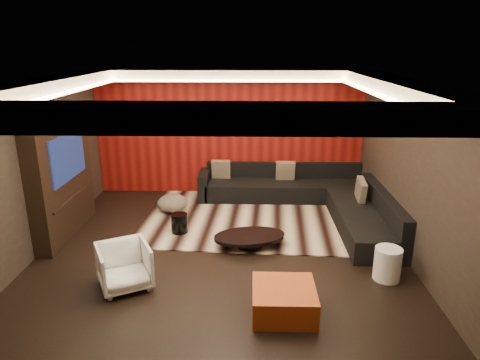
{
  "coord_description": "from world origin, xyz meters",
  "views": [
    {
      "loc": [
        0.48,
        -6.5,
        3.32
      ],
      "look_at": [
        0.3,
        0.6,
        1.05
      ],
      "focal_mm": 32.0,
      "sensor_mm": 36.0,
      "label": 1
    }
  ],
  "objects_px": {
    "drum_stool": "(179,223)",
    "orange_ottoman": "(284,300)",
    "sectional_sofa": "(311,198)",
    "white_side_table": "(387,264)",
    "coffee_table": "(249,240)",
    "armchair": "(124,266)"
  },
  "relations": [
    {
      "from": "drum_stool",
      "to": "orange_ottoman",
      "type": "bearing_deg",
      "value": -54.03
    },
    {
      "from": "sectional_sofa",
      "to": "orange_ottoman",
      "type": "bearing_deg",
      "value": -102.7
    },
    {
      "from": "white_side_table",
      "to": "orange_ottoman",
      "type": "relative_size",
      "value": 0.61
    },
    {
      "from": "coffee_table",
      "to": "armchair",
      "type": "xyz_separation_m",
      "value": [
        -1.76,
        -1.29,
        0.2
      ]
    },
    {
      "from": "coffee_table",
      "to": "orange_ottoman",
      "type": "height_order",
      "value": "orange_ottoman"
    },
    {
      "from": "drum_stool",
      "to": "white_side_table",
      "type": "distance_m",
      "value": 3.64
    },
    {
      "from": "coffee_table",
      "to": "sectional_sofa",
      "type": "distance_m",
      "value": 2.16
    },
    {
      "from": "coffee_table",
      "to": "armchair",
      "type": "bearing_deg",
      "value": -143.73
    },
    {
      "from": "orange_ottoman",
      "to": "armchair",
      "type": "xyz_separation_m",
      "value": [
        -2.21,
        0.56,
        0.14
      ]
    },
    {
      "from": "coffee_table",
      "to": "armchair",
      "type": "distance_m",
      "value": 2.2
    },
    {
      "from": "sectional_sofa",
      "to": "coffee_table",
      "type": "bearing_deg",
      "value": -125.88
    },
    {
      "from": "coffee_table",
      "to": "sectional_sofa",
      "type": "bearing_deg",
      "value": 54.12
    },
    {
      "from": "drum_stool",
      "to": "armchair",
      "type": "xyz_separation_m",
      "value": [
        -0.48,
        -1.83,
        0.13
      ]
    },
    {
      "from": "armchair",
      "to": "sectional_sofa",
      "type": "height_order",
      "value": "sectional_sofa"
    },
    {
      "from": "orange_ottoman",
      "to": "armchair",
      "type": "relative_size",
      "value": 1.13
    },
    {
      "from": "orange_ottoman",
      "to": "sectional_sofa",
      "type": "relative_size",
      "value": 0.22
    },
    {
      "from": "drum_stool",
      "to": "white_side_table",
      "type": "height_order",
      "value": "white_side_table"
    },
    {
      "from": "sectional_sofa",
      "to": "drum_stool",
      "type": "bearing_deg",
      "value": -154.56
    },
    {
      "from": "armchair",
      "to": "white_side_table",
      "type": "bearing_deg",
      "value": -22.59
    },
    {
      "from": "drum_stool",
      "to": "white_side_table",
      "type": "relative_size",
      "value": 0.72
    },
    {
      "from": "coffee_table",
      "to": "orange_ottoman",
      "type": "xyz_separation_m",
      "value": [
        0.45,
        -1.85,
        0.06
      ]
    },
    {
      "from": "armchair",
      "to": "coffee_table",
      "type": "bearing_deg",
      "value": 8.98
    }
  ]
}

